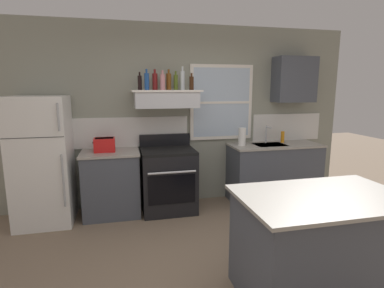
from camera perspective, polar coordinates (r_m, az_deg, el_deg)
name	(u,v)px	position (r m, az deg, el deg)	size (l,w,h in m)	color
ground_plane	(227,285)	(3.09, 6.61, -24.74)	(16.00, 16.00, 0.00)	#7A6651
back_wall	(182,116)	(4.70, -1.90, 5.30)	(5.40, 0.11, 2.70)	gray
refrigerator	(43,161)	(4.43, -26.13, -2.87)	(0.70, 0.72, 1.68)	white
counter_left_of_stove	(111,183)	(4.47, -14.81, -7.07)	(0.79, 0.63, 0.91)	#474C56
toaster	(105,145)	(4.36, -16.02, -0.09)	(0.30, 0.20, 0.19)	red
stove_range	(168,179)	(4.47, -4.47, -6.61)	(0.76, 0.69, 1.09)	black
range_hood_shelf	(166,99)	(4.37, -4.88, 8.44)	(0.96, 0.52, 0.24)	silver
bottle_balsamic_dark	(140,82)	(4.35, -9.73, 11.26)	(0.06, 0.06, 0.24)	black
bottle_blue_liqueur	(147,81)	(4.32, -8.45, 11.53)	(0.07, 0.07, 0.28)	#1E478C
bottle_red_label_wine	(155,81)	(4.41, -6.94, 11.55)	(0.07, 0.07, 0.28)	maroon
bottle_rose_pink	(163,82)	(4.34, -5.50, 11.50)	(0.07, 0.07, 0.27)	#C67F84
bottle_amber_wine	(169,81)	(4.44, -4.36, 11.60)	(0.07, 0.07, 0.29)	brown
bottle_olive_oil_square	(176,82)	(4.45, -3.06, 11.49)	(0.06, 0.06, 0.26)	#4C601E
bottle_clear_tall	(183,80)	(4.46, -1.77, 11.85)	(0.06, 0.06, 0.33)	silver
bottle_brown_stout	(192,83)	(4.39, -0.09, 11.34)	(0.06, 0.06, 0.23)	#381E0F
counter_right_with_sink	(274,172)	(5.04, 15.01, -5.07)	(1.43, 0.63, 0.91)	#474C56
sink_faucet	(267,132)	(4.95, 13.81, 2.14)	(0.03, 0.17, 0.28)	silver
paper_towel_roll	(242,137)	(4.68, 9.34, 1.34)	(0.11, 0.11, 0.27)	white
dish_soap_bottle	(283,137)	(5.10, 16.56, 1.28)	(0.06, 0.06, 0.18)	orange
kitchen_island	(320,246)	(2.93, 22.78, -17.20)	(1.40, 0.90, 0.91)	#474C56
upper_cabinet_right	(294,80)	(5.16, 18.54, 11.32)	(0.64, 0.32, 0.70)	#474C56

